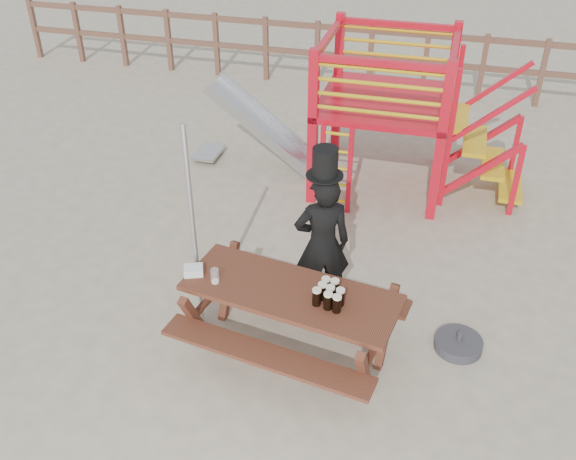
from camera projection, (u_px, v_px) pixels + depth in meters
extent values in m
plane|color=#BBAC91|center=(304.00, 350.00, 6.38)|extent=(60.00, 60.00, 0.00)
cube|color=brown|center=(400.00, 33.00, 11.36)|extent=(15.00, 0.06, 0.10)
cube|color=brown|center=(397.00, 61.00, 11.65)|extent=(15.00, 0.06, 0.10)
cube|color=brown|center=(35.00, 29.00, 13.27)|extent=(0.09, 0.09, 1.20)
cube|color=brown|center=(78.00, 32.00, 13.05)|extent=(0.09, 0.09, 1.20)
cube|color=brown|center=(123.00, 36.00, 12.84)|extent=(0.09, 0.09, 1.20)
cube|color=brown|center=(169.00, 40.00, 12.62)|extent=(0.09, 0.09, 1.20)
cube|color=brown|center=(216.00, 45.00, 12.40)|extent=(0.09, 0.09, 1.20)
cube|color=brown|center=(266.00, 49.00, 12.19)|extent=(0.09, 0.09, 1.20)
cube|color=brown|center=(317.00, 54.00, 11.97)|extent=(0.09, 0.09, 1.20)
cube|color=brown|center=(370.00, 58.00, 11.75)|extent=(0.09, 0.09, 1.20)
cube|color=brown|center=(425.00, 63.00, 11.54)|extent=(0.09, 0.09, 1.20)
cube|color=brown|center=(482.00, 68.00, 11.32)|extent=(0.09, 0.09, 1.20)
cube|color=brown|center=(542.00, 73.00, 11.10)|extent=(0.09, 0.09, 1.20)
cube|color=red|center=(313.00, 130.00, 8.16)|extent=(0.12, 0.12, 2.10)
cube|color=red|center=(440.00, 145.00, 7.82)|extent=(0.12, 0.12, 2.10)
cube|color=red|center=(338.00, 85.00, 9.44)|extent=(0.12, 0.12, 2.10)
cube|color=red|center=(448.00, 96.00, 9.10)|extent=(0.12, 0.12, 2.10)
cube|color=red|center=(385.00, 102.00, 8.55)|extent=(1.72, 1.72, 0.08)
cube|color=red|center=(381.00, 63.00, 7.46)|extent=(1.60, 0.08, 0.08)
cube|color=red|center=(398.00, 24.00, 8.74)|extent=(1.60, 0.08, 0.08)
cube|color=red|center=(329.00, 37.00, 8.27)|extent=(0.08, 1.60, 0.08)
cube|color=red|center=(455.00, 47.00, 7.92)|extent=(0.08, 1.60, 0.08)
cylinder|color=gold|center=(377.00, 113.00, 7.80)|extent=(1.50, 0.05, 0.05)
cylinder|color=gold|center=(394.00, 68.00, 9.08)|extent=(1.50, 0.05, 0.05)
cylinder|color=gold|center=(378.00, 99.00, 7.70)|extent=(1.50, 0.05, 0.05)
cylinder|color=gold|center=(395.00, 56.00, 8.98)|extent=(1.50, 0.05, 0.05)
cylinder|color=gold|center=(380.00, 84.00, 7.60)|extent=(1.50, 0.05, 0.05)
cylinder|color=gold|center=(396.00, 43.00, 8.88)|extent=(1.50, 0.05, 0.05)
cylinder|color=gold|center=(381.00, 70.00, 7.50)|extent=(1.50, 0.05, 0.05)
cylinder|color=gold|center=(398.00, 30.00, 8.78)|extent=(1.50, 0.05, 0.05)
cube|color=red|center=(322.00, 168.00, 8.26)|extent=(0.06, 0.06, 1.20)
cube|color=red|center=(350.00, 172.00, 8.18)|extent=(0.06, 0.06, 1.20)
cylinder|color=gold|center=(334.00, 200.00, 8.47)|extent=(0.36, 0.04, 0.04)
cylinder|color=gold|center=(335.00, 184.00, 8.34)|extent=(0.36, 0.04, 0.04)
cylinder|color=gold|center=(336.00, 168.00, 8.20)|extent=(0.36, 0.04, 0.04)
cylinder|color=gold|center=(337.00, 151.00, 8.07)|extent=(0.36, 0.04, 0.04)
cylinder|color=gold|center=(338.00, 134.00, 7.93)|extent=(0.36, 0.04, 0.04)
cube|color=gold|center=(457.00, 118.00, 8.41)|extent=(0.30, 0.90, 0.06)
cube|color=gold|center=(475.00, 141.00, 8.51)|extent=(0.30, 0.90, 0.06)
cube|color=gold|center=(493.00, 163.00, 8.62)|extent=(0.30, 0.90, 0.06)
cube|color=gold|center=(510.00, 185.00, 8.73)|extent=(0.30, 0.90, 0.06)
cube|color=red|center=(481.00, 170.00, 8.23)|extent=(0.95, 0.08, 0.86)
cube|color=red|center=(482.00, 140.00, 8.95)|extent=(0.95, 0.08, 0.86)
cube|color=#BABCC1|center=(264.00, 127.00, 9.24)|extent=(1.53, 0.55, 1.21)
cube|color=#BABCC1|center=(259.00, 133.00, 9.00)|extent=(1.58, 0.04, 1.28)
cube|color=#BABCC1|center=(269.00, 117.00, 9.43)|extent=(1.58, 0.04, 1.28)
cube|color=#BABCC1|center=(208.00, 152.00, 9.72)|extent=(0.35, 0.55, 0.05)
cube|color=brown|center=(291.00, 293.00, 5.94)|extent=(2.10, 1.06, 0.05)
cube|color=brown|center=(265.00, 355.00, 5.69)|extent=(2.03, 0.60, 0.04)
cube|color=brown|center=(313.00, 284.00, 6.53)|extent=(2.03, 0.60, 0.04)
cube|color=brown|center=(213.00, 301.00, 6.45)|extent=(0.27, 1.20, 0.72)
cube|color=brown|center=(376.00, 350.00, 5.87)|extent=(0.27, 1.20, 0.72)
imported|color=black|center=(322.00, 244.00, 6.51)|extent=(0.68, 0.57, 1.59)
cube|color=#0D8F2B|center=(321.00, 222.00, 6.51)|extent=(0.07, 0.04, 0.37)
cylinder|color=black|center=(325.00, 175.00, 6.06)|extent=(0.36, 0.36, 0.01)
cylinder|color=black|center=(325.00, 162.00, 5.98)|extent=(0.24, 0.24, 0.28)
cube|color=white|center=(323.00, 146.00, 6.03)|extent=(0.12, 0.05, 0.03)
cylinder|color=#B2B2B7|center=(194.00, 233.00, 6.08)|extent=(0.05, 0.05, 2.26)
cylinder|color=#35353A|center=(458.00, 344.00, 6.37)|extent=(0.48, 0.48, 0.11)
cylinder|color=#35353A|center=(460.00, 336.00, 6.31)|extent=(0.06, 0.06, 0.09)
cube|color=white|center=(194.00, 270.00, 6.11)|extent=(0.22, 0.20, 0.08)
cylinder|color=black|center=(317.00, 298.00, 5.72)|extent=(0.08, 0.08, 0.15)
cylinder|color=#F5EAC8|center=(317.00, 290.00, 5.68)|extent=(0.08, 0.08, 0.02)
cylinder|color=black|center=(328.00, 302.00, 5.68)|extent=(0.08, 0.08, 0.15)
cylinder|color=#F5EAC8|center=(328.00, 294.00, 5.63)|extent=(0.08, 0.08, 0.02)
cylinder|color=black|center=(337.00, 305.00, 5.65)|extent=(0.08, 0.08, 0.15)
cylinder|color=#F5EAC8|center=(337.00, 297.00, 5.60)|extent=(0.08, 0.08, 0.02)
cylinder|color=black|center=(322.00, 292.00, 5.79)|extent=(0.08, 0.08, 0.15)
cylinder|color=#F5EAC8|center=(323.00, 285.00, 5.74)|extent=(0.08, 0.08, 0.02)
cylinder|color=black|center=(330.00, 295.00, 5.75)|extent=(0.08, 0.08, 0.15)
cylinder|color=#F5EAC8|center=(331.00, 288.00, 5.71)|extent=(0.08, 0.08, 0.02)
cylinder|color=black|center=(340.00, 298.00, 5.72)|extent=(0.08, 0.08, 0.15)
cylinder|color=#F5EAC8|center=(341.00, 290.00, 5.68)|extent=(0.08, 0.08, 0.02)
cylinder|color=black|center=(326.00, 287.00, 5.86)|extent=(0.08, 0.08, 0.15)
cylinder|color=#F5EAC8|center=(326.00, 279.00, 5.81)|extent=(0.08, 0.08, 0.02)
cylinder|color=black|center=(335.00, 288.00, 5.83)|extent=(0.08, 0.08, 0.15)
cylinder|color=#F5EAC8|center=(335.00, 281.00, 5.79)|extent=(0.08, 0.08, 0.02)
cylinder|color=silver|center=(215.00, 276.00, 5.99)|extent=(0.08, 0.08, 0.15)
cylinder|color=#F5EAC8|center=(215.00, 281.00, 6.02)|extent=(0.07, 0.07, 0.02)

